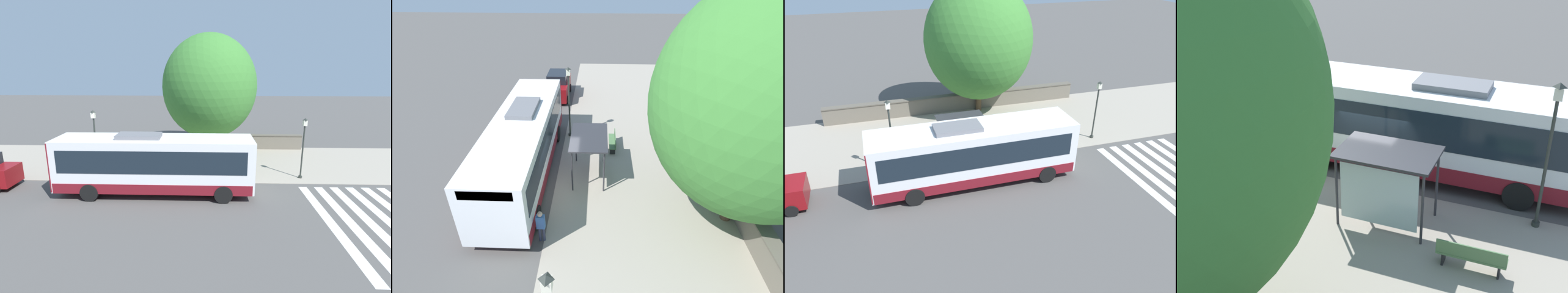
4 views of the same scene
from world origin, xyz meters
TOP-DOWN VIEW (x-y plane):
  - ground_plane at (0.00, 0.00)m, footprint 120.00×120.00m
  - sidewalk_plaza at (-4.50, 0.00)m, footprint 9.00×44.00m
  - stone_wall at (-8.55, 0.00)m, footprint 0.60×20.00m
  - bus at (1.71, -1.51)m, footprint 2.78×11.20m
  - bus_shelter at (-1.87, -1.31)m, footprint 1.85×2.94m
  - pedestrian at (0.07, 3.27)m, footprint 0.34×0.22m
  - bench at (-3.09, -4.19)m, footprint 0.40×1.87m
  - street_lamp_near at (-1.06, 7.79)m, footprint 0.28×0.28m
  - street_lamp_far at (-0.31, -5.63)m, footprint 0.28×0.28m
  - shade_tree at (-7.95, 1.69)m, footprint 7.98×7.98m

SIDE VIEW (x-z plane):
  - ground_plane at x=0.00m, z-range 0.00..0.00m
  - sidewalk_plaza at x=-4.50m, z-range 0.00..0.02m
  - bench at x=-3.09m, z-range 0.04..0.92m
  - stone_wall at x=-8.55m, z-range 0.01..1.32m
  - pedestrian at x=0.07m, z-range 0.13..1.71m
  - bus at x=1.71m, z-range 0.07..3.63m
  - bus_shelter at x=-1.87m, z-range 0.82..3.23m
  - street_lamp_near at x=-1.06m, z-range 0.39..4.45m
  - street_lamp_far at x=-0.31m, z-range 0.42..5.03m
  - shade_tree at x=-7.95m, z-range 0.59..10.56m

